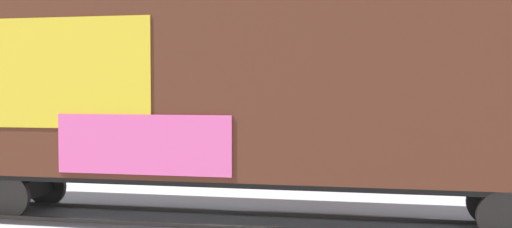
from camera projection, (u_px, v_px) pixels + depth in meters
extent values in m
plane|color=#B2B5BC|center=(177.00, 219.00, 12.76)|extent=(260.00, 260.00, 0.00)
cube|color=#4C4742|center=(235.00, 228.00, 11.76)|extent=(60.00, 0.28, 0.08)
cube|color=#4C4742|center=(252.00, 213.00, 13.17)|extent=(60.00, 0.28, 0.08)
cube|color=#472316|center=(244.00, 78.00, 12.34)|extent=(17.94, 2.94, 3.76)
cube|color=gold|center=(51.00, 73.00, 11.62)|extent=(3.95, 0.04, 2.07)
cube|color=#CC4C8C|center=(143.00, 145.00, 11.29)|extent=(3.35, 0.04, 1.10)
cube|color=black|center=(244.00, 177.00, 12.43)|extent=(17.58, 1.64, 0.20)
cylinder|color=black|center=(9.00, 196.00, 12.75)|extent=(0.92, 0.12, 0.92)
cylinder|color=black|center=(47.00, 186.00, 14.16)|extent=(0.92, 0.12, 0.92)
cylinder|color=black|center=(504.00, 217.00, 10.74)|extent=(0.92, 0.12, 0.92)
cylinder|color=black|center=(490.00, 202.00, 12.15)|extent=(0.92, 0.12, 0.92)
cylinder|color=silver|center=(385.00, 29.00, 24.17)|extent=(0.12, 0.12, 9.96)
cube|color=silver|center=(354.00, 54.00, 79.63)|extent=(134.36, 36.61, 13.99)
cube|color=#B7BABF|center=(151.00, 152.00, 19.14)|extent=(4.17, 1.75, 0.74)
cube|color=#2D333D|center=(148.00, 130.00, 19.13)|extent=(2.12, 1.56, 0.64)
cylinder|color=black|center=(203.00, 162.00, 19.64)|extent=(0.64, 0.23, 0.64)
cylinder|color=black|center=(186.00, 169.00, 18.06)|extent=(0.64, 0.23, 0.64)
cylinder|color=black|center=(120.00, 160.00, 20.25)|extent=(0.64, 0.23, 0.64)
cylinder|color=black|center=(97.00, 166.00, 18.68)|extent=(0.64, 0.23, 0.64)
cube|color=#B21E1E|center=(335.00, 161.00, 17.28)|extent=(4.58, 2.17, 0.68)
cube|color=#2D333D|center=(326.00, 136.00, 17.28)|extent=(2.38, 1.80, 0.72)
cylinder|color=black|center=(388.00, 170.00, 17.96)|extent=(0.66, 0.28, 0.64)
cylinder|color=black|center=(393.00, 178.00, 16.28)|extent=(0.66, 0.28, 0.64)
cylinder|color=black|center=(284.00, 168.00, 18.31)|extent=(0.66, 0.28, 0.64)
cylinder|color=black|center=(279.00, 176.00, 16.64)|extent=(0.66, 0.28, 0.64)
cylinder|color=black|center=(495.00, 171.00, 17.67)|extent=(0.66, 0.31, 0.64)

